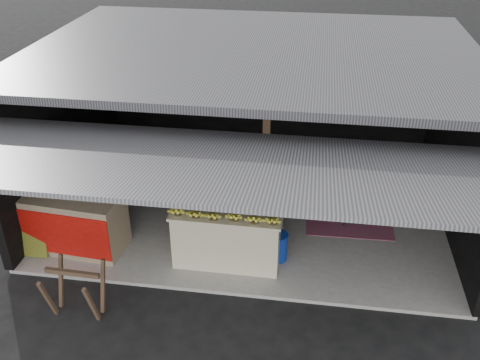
% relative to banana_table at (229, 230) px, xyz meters
% --- Properties ---
extents(ground, '(80.00, 80.00, 0.00)m').
position_rel_banana_table_xyz_m(ground, '(0.16, -0.91, -0.53)').
color(ground, black).
rests_on(ground, ground).
extents(concrete_slab, '(7.00, 5.00, 0.06)m').
position_rel_banana_table_xyz_m(concrete_slab, '(0.16, 1.59, -0.50)').
color(concrete_slab, gray).
rests_on(concrete_slab, ground).
extents(shophouse, '(7.40, 7.29, 3.02)m').
position_rel_banana_table_xyz_m(shophouse, '(0.16, 1.91, 1.57)').
color(shophouse, black).
rests_on(shophouse, ground).
extents(banana_table, '(1.71, 1.06, 0.94)m').
position_rel_banana_table_xyz_m(banana_table, '(0.00, 0.00, 0.00)').
color(banana_table, silver).
rests_on(banana_table, concrete_slab).
extents(banana_pile, '(1.58, 0.96, 0.19)m').
position_rel_banana_table_xyz_m(banana_pile, '(0.00, 0.00, 0.56)').
color(banana_pile, yellow).
rests_on(banana_pile, banana_table).
extents(white_crate, '(0.85, 0.59, 0.93)m').
position_rel_banana_table_xyz_m(white_crate, '(0.00, 0.82, -0.00)').
color(white_crate, white).
rests_on(white_crate, concrete_slab).
extents(neighbor_stall, '(1.77, 0.91, 1.77)m').
position_rel_banana_table_xyz_m(neighbor_stall, '(-2.58, -0.12, 0.06)').
color(neighbor_stall, '#998466').
rests_on(neighbor_stall, concrete_slab).
extents(green_signboard, '(0.64, 0.22, 0.95)m').
position_rel_banana_table_xyz_m(green_signboard, '(-3.19, -0.45, 0.01)').
color(green_signboard, black).
rests_on(green_signboard, concrete_slab).
extents(sawhorse, '(0.79, 0.69, 0.77)m').
position_rel_banana_table_xyz_m(sawhorse, '(-1.89, -1.58, -0.05)').
color(sawhorse, brown).
rests_on(sawhorse, ground).
extents(water_barrel, '(0.30, 0.30, 0.44)m').
position_rel_banana_table_xyz_m(water_barrel, '(0.78, 0.00, -0.25)').
color(water_barrel, '#0E2D9C').
rests_on(water_barrel, concrete_slab).
extents(plastic_chair, '(0.49, 0.49, 0.88)m').
position_rel_banana_table_xyz_m(plastic_chair, '(1.96, 1.38, 0.05)').
color(plastic_chair, '#091333').
rests_on(plastic_chair, concrete_slab).
extents(magenta_rug, '(1.52, 1.04, 0.01)m').
position_rel_banana_table_xyz_m(magenta_rug, '(1.95, 1.23, -0.47)').
color(magenta_rug, maroon).
rests_on(magenta_rug, concrete_slab).
extents(picture_frames, '(1.62, 0.04, 0.46)m').
position_rel_banana_table_xyz_m(picture_frames, '(-0.00, 3.99, 1.40)').
color(picture_frames, black).
rests_on(picture_frames, shophouse).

